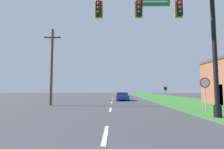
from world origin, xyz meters
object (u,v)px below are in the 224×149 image
signal_mast (180,32)px  utility_pole_near (52,65)px  route_sign_post (165,91)px  stop_sign (205,87)px  car_ahead (122,96)px

signal_mast → utility_pole_near: 13.25m
utility_pole_near → route_sign_post: bearing=7.4°
signal_mast → stop_sign: signal_mast is taller
signal_mast → utility_pole_near: bearing=143.8°
car_ahead → utility_pole_near: bearing=-132.6°
stop_sign → route_sign_post: (-0.93, 6.89, -0.34)m
stop_sign → route_sign_post: stop_sign is taller
stop_sign → utility_pole_near: (-13.37, 5.26, 2.36)m
route_sign_post → utility_pole_near: (-12.44, -1.62, 2.70)m
route_sign_post → signal_mast: bearing=-100.6°
stop_sign → route_sign_post: bearing=97.7°
car_ahead → route_sign_post: (4.57, -6.92, 0.92)m
car_ahead → utility_pole_near: size_ratio=0.53×
car_ahead → stop_sign: 14.92m
car_ahead → route_sign_post: 8.34m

